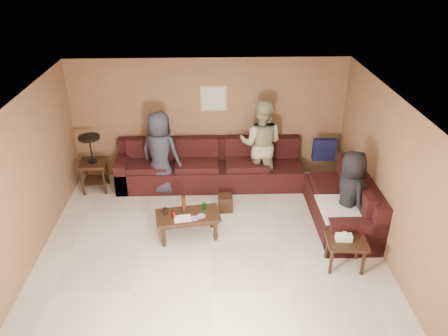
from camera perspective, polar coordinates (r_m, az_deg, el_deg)
name	(u,v)px	position (r m, az deg, el deg)	size (l,w,h in m)	color
room	(209,155)	(6.45, -1.96, 1.64)	(5.60, 5.50, 2.50)	beige
sectional_sofa	(252,182)	(8.45, 3.67, -1.87)	(4.65, 2.90, 0.97)	black
coffee_table	(188,217)	(7.35, -4.77, -6.46)	(1.12, 0.68, 0.72)	black
end_table_left	(93,162)	(8.94, -16.75, 0.72)	(0.54, 0.54, 1.17)	black
side_table_right	(346,244)	(6.93, 15.64, -9.51)	(0.63, 0.53, 0.64)	black
waste_bin	(225,203)	(8.12, 0.18, -4.59)	(0.25, 0.25, 0.31)	black
wall_art	(214,98)	(8.73, -1.37, 9.07)	(0.52, 0.04, 0.52)	tan
person_left	(160,153)	(8.52, -8.32, 1.97)	(0.81, 0.53, 1.66)	#282C38
person_middle	(261,144)	(8.66, 4.84, 3.19)	(0.88, 0.69, 1.82)	tan
person_right	(349,194)	(7.49, 16.07, -3.31)	(0.75, 0.49, 1.54)	black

